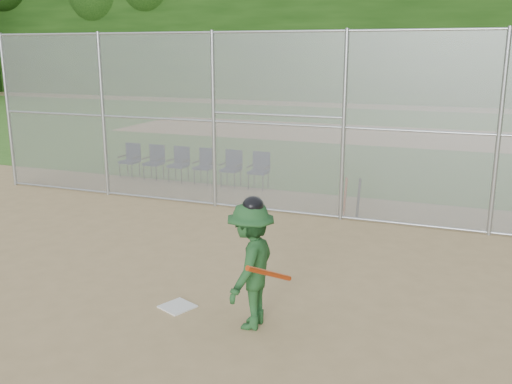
% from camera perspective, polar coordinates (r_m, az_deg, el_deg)
% --- Properties ---
extents(ground, '(100.00, 100.00, 0.00)m').
position_cam_1_polar(ground, '(8.42, -6.27, -11.17)').
color(ground, tan).
rests_on(ground, ground).
extents(grass_strip, '(100.00, 100.00, 0.00)m').
position_cam_1_polar(grass_strip, '(25.25, 12.87, 5.54)').
color(grass_strip, '#34671E').
rests_on(grass_strip, ground).
extents(dirt_patch_far, '(24.00, 24.00, 0.00)m').
position_cam_1_polar(dirt_patch_far, '(25.25, 12.87, 5.55)').
color(dirt_patch_far, tan).
rests_on(dirt_patch_far, ground).
extents(backstop_fence, '(16.09, 0.09, 4.00)m').
position_cam_1_polar(backstop_fence, '(12.36, 4.22, 6.99)').
color(backstop_fence, gray).
rests_on(backstop_fence, ground).
extents(treeline, '(81.00, 60.00, 11.00)m').
position_cam_1_polar(treeline, '(27.04, 14.19, 17.70)').
color(treeline, black).
rests_on(treeline, ground).
extents(home_plate, '(0.55, 0.55, 0.02)m').
position_cam_1_polar(home_plate, '(8.38, -7.86, -11.28)').
color(home_plate, silver).
rests_on(home_plate, ground).
extents(batter_at_plate, '(0.89, 1.33, 1.78)m').
position_cam_1_polar(batter_at_plate, '(7.46, -0.52, -7.28)').
color(batter_at_plate, '#1E4B22').
rests_on(batter_at_plate, ground).
extents(spare_bats, '(0.36, 0.29, 0.84)m').
position_cam_1_polar(spare_bats, '(12.76, 9.56, -0.49)').
color(spare_bats, '#D84C14').
rests_on(spare_bats, ground).
extents(chair_0, '(0.54, 0.52, 0.96)m').
position_cam_1_polar(chair_0, '(16.79, -12.56, 3.07)').
color(chair_0, '#101D3C').
rests_on(chair_0, ground).
extents(chair_1, '(0.54, 0.52, 0.96)m').
position_cam_1_polar(chair_1, '(16.37, -10.23, 2.90)').
color(chair_1, '#101D3C').
rests_on(chair_1, ground).
extents(chair_2, '(0.54, 0.52, 0.96)m').
position_cam_1_polar(chair_2, '(15.98, -7.79, 2.72)').
color(chair_2, '#101D3C').
rests_on(chair_2, ground).
extents(chair_3, '(0.54, 0.52, 0.96)m').
position_cam_1_polar(chair_3, '(15.61, -5.22, 2.53)').
color(chair_3, '#101D3C').
rests_on(chair_3, ground).
extents(chair_4, '(0.54, 0.52, 0.96)m').
position_cam_1_polar(chair_4, '(15.28, -2.55, 2.33)').
color(chair_4, '#101D3C').
rests_on(chair_4, ground).
extents(chair_5, '(0.54, 0.52, 0.96)m').
position_cam_1_polar(chair_5, '(14.99, 0.24, 2.11)').
color(chair_5, '#101D3C').
rests_on(chair_5, ground).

